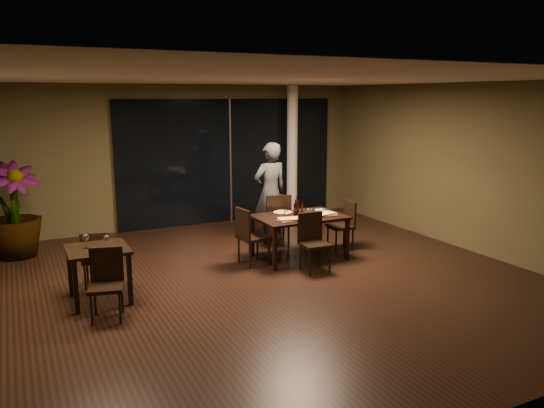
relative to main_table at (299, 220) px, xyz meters
The scene contains 32 objects.
ground 1.45m from the main_table, 141.34° to the right, with size 8.00×8.00×0.00m, color black.
wall_back 3.50m from the main_table, 107.10° to the left, with size 8.00×0.10×3.00m, color #453F25.
wall_front 5.02m from the main_table, 101.65° to the right, with size 8.00×0.10×3.00m, color #453F25.
wall_right 3.26m from the main_table, 14.70° to the right, with size 0.10×8.00×3.00m, color #453F25.
ceiling 2.67m from the main_table, 141.34° to the right, with size 8.00×8.00×0.04m, color silver.
window_panel 3.23m from the main_table, 90.00° to the left, with size 5.00×0.06×2.70m, color black.
column 3.28m from the main_table, 63.84° to the left, with size 0.24×0.24×3.00m, color silver.
main_table is the anchor object (origin of this frame).
side_table 3.44m from the main_table, behind, with size 0.80×0.80×0.75m.
chair_main_far 0.77m from the main_table, 92.77° to the left, with size 0.56×0.56×1.00m.
chair_main_near 0.67m from the main_table, 99.89° to the right, with size 0.46×0.46×0.92m.
chair_main_left 0.94m from the main_table, behind, with size 0.49×0.49×0.97m.
chair_main_right 1.05m from the main_table, ahead, with size 0.45×0.45×0.89m.
chair_side_far 3.36m from the main_table, behind, with size 0.47×0.47×0.85m.
chair_side_near 3.58m from the main_table, 161.92° to the right, with size 0.50×0.50×0.89m.
diner 1.25m from the main_table, 87.96° to the left, with size 0.65×0.43×1.91m, color #2E3033.
potted_plant 4.93m from the main_table, 152.79° to the left, with size 0.90×0.90×1.66m, color #20521B.
pizza_board_left 0.37m from the main_table, 138.07° to the right, with size 0.50×0.25×0.01m, color #472E16.
pizza_board_right 0.38m from the main_table, 25.45° to the right, with size 0.56×0.28×0.01m, color #4C2A18.
oblong_pizza_left 0.38m from the main_table, 138.07° to the right, with size 0.44×0.20×0.02m, color maroon, non-canonical shape.
oblong_pizza_right 0.38m from the main_table, 25.45° to the right, with size 0.49×0.23×0.02m, color maroon, non-canonical shape.
round_pizza 0.37m from the main_table, 115.60° to the left, with size 0.32×0.32×0.01m, color #AE2513.
bottle_a 0.22m from the main_table, 138.28° to the left, with size 0.06×0.06×0.27m, color black, non-canonical shape.
bottle_b 0.21m from the main_table, ahead, with size 0.06×0.06×0.26m, color black, non-canonical shape.
bottle_c 0.26m from the main_table, 82.95° to the left, with size 0.07×0.07×0.32m, color black, non-canonical shape.
tumbler_left 0.26m from the main_table, 166.49° to the left, with size 0.08×0.08×0.10m, color white.
tumbler_right 0.30m from the main_table, 21.21° to the left, with size 0.08×0.08×0.09m, color white.
napkin_near 0.61m from the main_table, 13.00° to the right, with size 0.18×0.10×0.01m, color white.
napkin_far 0.61m from the main_table, 22.24° to the left, with size 0.18×0.10×0.01m, color silver.
wine_glass_a 3.56m from the main_table, behind, with size 0.08×0.08×0.19m, color white, non-canonical shape.
wine_glass_b 3.33m from the main_table, behind, with size 0.07×0.07×0.16m, color white, non-canonical shape.
side_napkin 3.44m from the main_table, 168.15° to the right, with size 0.18×0.11×0.01m, color white.
Camera 1 is at (-3.34, -6.90, 2.76)m, focal length 35.00 mm.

